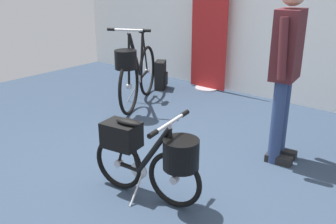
% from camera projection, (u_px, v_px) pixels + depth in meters
% --- Properties ---
extents(ground_plane, '(7.59, 7.59, 0.00)m').
position_uv_depth(ground_plane, '(142.00, 177.00, 3.22)').
color(ground_plane, '#2D3D51').
extents(floor_banner_stand, '(0.60, 0.36, 1.82)m').
position_uv_depth(floor_banner_stand, '(209.00, 34.00, 5.42)').
color(floor_banner_stand, '#B7B7BC').
rests_on(floor_banner_stand, ground_plane).
extents(folding_bike_foreground, '(0.95, 0.53, 0.69)m').
position_uv_depth(folding_bike_foreground, '(150.00, 154.00, 2.80)').
color(folding_bike_foreground, black).
rests_on(folding_bike_foreground, ground_plane).
extents(display_bike_left, '(0.76, 1.36, 1.04)m').
position_uv_depth(display_bike_left, '(136.00, 72.00, 4.78)').
color(display_bike_left, black).
rests_on(display_bike_left, ground_plane).
extents(visitor_near_wall, '(0.31, 0.53, 1.60)m').
position_uv_depth(visitor_near_wall, '(286.00, 64.00, 3.24)').
color(visitor_near_wall, navy).
rests_on(visitor_near_wall, ground_plane).
extents(backpack_on_floor, '(0.27, 0.31, 0.42)m').
position_uv_depth(backpack_on_floor, '(161.00, 75.00, 5.65)').
color(backpack_on_floor, black).
rests_on(backpack_on_floor, ground_plane).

